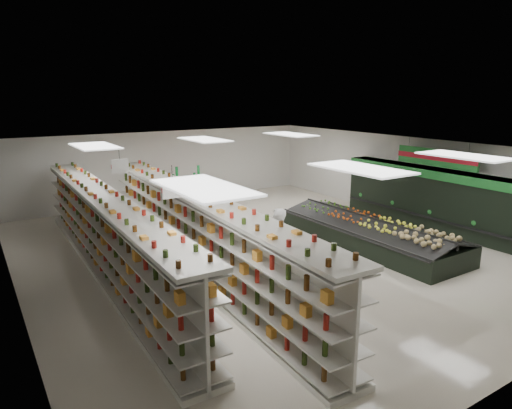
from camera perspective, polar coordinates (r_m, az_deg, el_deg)
floor at (r=14.59m, az=0.96°, el=-5.67°), size 16.00×16.00×0.00m
ceiling at (r=13.85m, az=1.01°, el=6.92°), size 14.00×16.00×0.02m
wall_back at (r=21.14m, az=-11.17°, el=4.66°), size 14.00×0.02×3.20m
wall_left at (r=11.91m, az=-28.37°, el=-3.79°), size 0.02×16.00×3.20m
wall_right at (r=18.86m, az=19.00°, el=3.09°), size 0.02×16.00×3.20m
produce_wall_case at (r=17.68m, az=21.74°, el=0.99°), size 0.93×8.00×2.20m
aisle_sign_near at (r=10.40m, az=-10.37°, el=1.89°), size 0.52×0.06×0.75m
aisle_sign_far at (r=14.13m, az=-16.64°, el=4.64°), size 0.52×0.06×0.75m
hortifruti_banner at (r=17.22m, az=21.60°, el=5.46°), size 0.12×3.20×0.95m
gondola_left at (r=13.11m, az=-18.11°, el=-3.99°), size 1.21×12.67×2.19m
gondola_center at (r=12.68m, az=-7.55°, el=-3.93°), size 1.51×12.90×2.23m
produce_island at (r=15.37m, az=13.97°, el=-3.35°), size 2.35×6.42×0.96m
soda_endcap at (r=19.99m, az=-8.70°, el=1.96°), size 1.43×1.08×1.68m
shopper_main at (r=12.07m, az=2.64°, el=-4.98°), size 0.85×0.80×1.95m
shopper_background at (r=17.42m, az=-17.70°, el=-0.54°), size 0.74×0.85×1.49m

